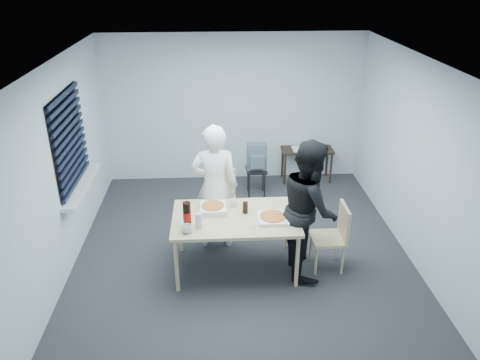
{
  "coord_description": "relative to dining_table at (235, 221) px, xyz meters",
  "views": [
    {
      "loc": [
        -0.35,
        -5.41,
        3.65
      ],
      "look_at": [
        -0.03,
        0.1,
        1.05
      ],
      "focal_mm": 35.0,
      "sensor_mm": 36.0,
      "label": 1
    }
  ],
  "objects": [
    {
      "name": "chair_right",
      "position": [
        1.26,
        -0.05,
        -0.19
      ],
      "size": [
        0.42,
        0.42,
        0.89
      ],
      "color": "tan",
      "rests_on": "ground"
    },
    {
      "name": "black_box",
      "position": [
        1.64,
        2.67,
        -0.07
      ],
      "size": [
        0.14,
        0.11,
        0.06
      ],
      "primitive_type": "cube",
      "rotation": [
        0.0,
        0.0,
        0.09
      ],
      "color": "black",
      "rests_on": "side_table"
    },
    {
      "name": "side_table",
      "position": [
        1.42,
        2.63,
        -0.18
      ],
      "size": [
        0.91,
        0.4,
        0.61
      ],
      "color": "#332019",
      "rests_on": "ground"
    },
    {
      "name": "mug_a",
      "position": [
        -0.58,
        -0.34,
        0.11
      ],
      "size": [
        0.17,
        0.17,
        0.1
      ],
      "primitive_type": "imported",
      "rotation": [
        0.0,
        0.0,
        0.52
      ],
      "color": "white",
      "rests_on": "dining_table"
    },
    {
      "name": "plastic_cups",
      "position": [
        -0.45,
        -0.24,
        0.16
      ],
      "size": [
        0.11,
        0.11,
        0.19
      ],
      "primitive_type": "cylinder",
      "rotation": [
        0.0,
        0.0,
        -0.41
      ],
      "color": "silver",
      "rests_on": "dining_table"
    },
    {
      "name": "rubber_band",
      "position": [
        0.2,
        -0.27,
        0.06
      ],
      "size": [
        0.07,
        0.07,
        0.0
      ],
      "primitive_type": "torus",
      "rotation": [
        0.0,
        0.0,
        0.19
      ],
      "color": "red",
      "rests_on": "dining_table"
    },
    {
      "name": "chair_far",
      "position": [
        -0.15,
        1.07,
        -0.19
      ],
      "size": [
        0.42,
        0.42,
        0.89
      ],
      "color": "tan",
      "rests_on": "ground"
    },
    {
      "name": "soda_bottle",
      "position": [
        -0.58,
        -0.2,
        0.21
      ],
      "size": [
        0.1,
        0.1,
        0.32
      ],
      "rotation": [
        0.0,
        0.0,
        0.04
      ],
      "color": "black",
      "rests_on": "dining_table"
    },
    {
      "name": "pizza_box_b",
      "position": [
        0.45,
        -0.09,
        0.08
      ],
      "size": [
        0.37,
        0.37,
        0.05
      ],
      "rotation": [
        0.0,
        0.0,
        0.07
      ],
      "color": "white",
      "rests_on": "dining_table"
    },
    {
      "name": "backpack",
      "position": [
        0.46,
        2.08,
        -0.01
      ],
      "size": [
        0.32,
        0.24,
        0.45
      ],
      "rotation": [
        0.0,
        0.0,
        0.07
      ],
      "color": "slate",
      "rests_on": "stool"
    },
    {
      "name": "stool",
      "position": [
        0.46,
        2.09,
        -0.34
      ],
      "size": [
        0.34,
        0.34,
        0.47
      ],
      "color": "black",
      "rests_on": "ground"
    },
    {
      "name": "room",
      "position": [
        -2.09,
        0.75,
        0.74
      ],
      "size": [
        5.0,
        5.0,
        5.0
      ],
      "color": "#29292E",
      "rests_on": "ground"
    },
    {
      "name": "papers",
      "position": [
        1.27,
        2.64,
        -0.1
      ],
      "size": [
        0.27,
        0.34,
        0.01
      ],
      "primitive_type": "cube",
      "rotation": [
        0.0,
        0.0,
        -0.11
      ],
      "color": "white",
      "rests_on": "side_table"
    },
    {
      "name": "mug_b",
      "position": [
        -0.01,
        0.27,
        0.11
      ],
      "size": [
        0.1,
        0.1,
        0.09
      ],
      "primitive_type": "imported",
      "color": "white",
      "rests_on": "dining_table"
    },
    {
      "name": "person_black",
      "position": [
        0.91,
        -0.05,
        0.18
      ],
      "size": [
        0.47,
        0.86,
        1.77
      ],
      "primitive_type": "imported",
      "rotation": [
        0.0,
        0.0,
        1.57
      ],
      "color": "black",
      "rests_on": "ground"
    },
    {
      "name": "dining_table",
      "position": [
        0.0,
        0.0,
        0.0
      ],
      "size": [
        1.57,
        0.99,
        0.76
      ],
      "color": "tan",
      "rests_on": "ground"
    },
    {
      "name": "cola_glass",
      "position": [
        0.13,
        0.09,
        0.13
      ],
      "size": [
        0.08,
        0.08,
        0.15
      ],
      "primitive_type": "cylinder",
      "rotation": [
        0.0,
        0.0,
        0.16
      ],
      "color": "black",
      "rests_on": "dining_table"
    },
    {
      "name": "pizza_box_a",
      "position": [
        -0.27,
        0.17,
        0.1
      ],
      "size": [
        0.33,
        0.33,
        0.08
      ],
      "rotation": [
        0.0,
        0.0,
        -0.27
      ],
      "color": "white",
      "rests_on": "dining_table"
    },
    {
      "name": "person_white",
      "position": [
        -0.25,
        0.6,
        0.18
      ],
      "size": [
        0.65,
        0.42,
        1.77
      ],
      "primitive_type": "imported",
      "rotation": [
        0.0,
        0.0,
        3.14
      ],
      "color": "white",
      "rests_on": "ground"
    }
  ]
}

